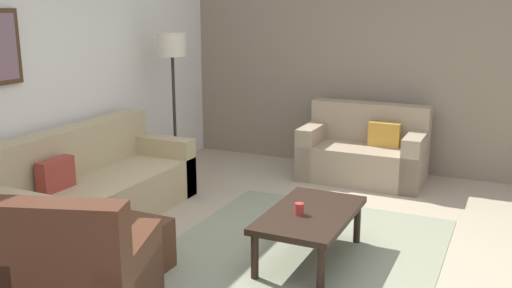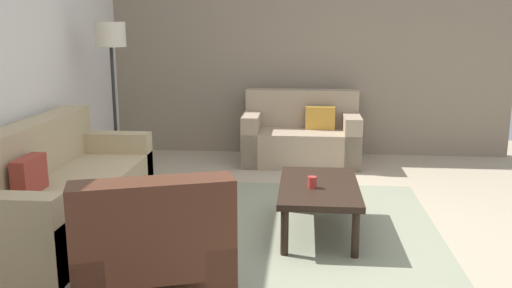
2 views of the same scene
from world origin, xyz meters
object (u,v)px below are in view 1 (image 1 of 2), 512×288
at_px(cup, 299,209).
at_px(lamp_standing, 172,60).
at_px(couch_loveseat, 365,153).
at_px(couch_main, 86,191).
at_px(ottoman, 125,249).
at_px(coffee_table, 310,218).

bearing_deg(cup, lamp_standing, 54.54).
bearing_deg(couch_loveseat, cup, -177.57).
height_order(cup, lamp_standing, lamp_standing).
relative_size(couch_main, ottoman, 4.03).
distance_m(ottoman, cup, 1.38).
xyz_separation_m(cup, lamp_standing, (1.52, 2.14, 0.95)).
xyz_separation_m(ottoman, cup, (0.74, -1.14, 0.26)).
bearing_deg(lamp_standing, ottoman, -156.14).
relative_size(ottoman, coffee_table, 0.51).
height_order(couch_main, coffee_table, couch_main).
bearing_deg(couch_loveseat, lamp_standing, 115.24).
height_order(couch_loveseat, cup, couch_loveseat).
xyz_separation_m(coffee_table, cup, (-0.09, 0.06, 0.10)).
bearing_deg(cup, couch_loveseat, 2.43).
bearing_deg(lamp_standing, cup, -125.46).
distance_m(coffee_table, cup, 0.15).
bearing_deg(ottoman, coffee_table, -55.19).
bearing_deg(lamp_standing, couch_loveseat, -64.76).
distance_m(couch_loveseat, ottoman, 3.38).
relative_size(ottoman, lamp_standing, 0.33).
relative_size(couch_main, lamp_standing, 1.32).
xyz_separation_m(couch_loveseat, ottoman, (-3.22, 1.03, -0.10)).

